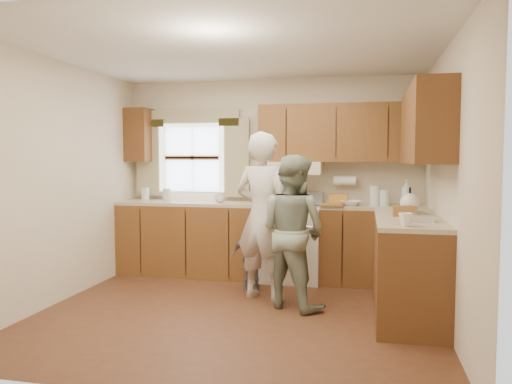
% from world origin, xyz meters
% --- Properties ---
extents(room, '(3.80, 3.80, 3.80)m').
position_xyz_m(room, '(0.00, 0.00, 1.25)').
color(room, '#4A2917').
rests_on(room, ground).
extents(kitchen_fixtures, '(3.80, 2.25, 2.15)m').
position_xyz_m(kitchen_fixtures, '(0.61, 1.08, 0.84)').
color(kitchen_fixtures, '#48250F').
rests_on(kitchen_fixtures, ground).
extents(stove, '(0.76, 0.67, 1.07)m').
position_xyz_m(stove, '(0.30, 1.44, 0.47)').
color(stove, silver).
rests_on(stove, ground).
extents(woman_left, '(0.75, 0.61, 1.77)m').
position_xyz_m(woman_left, '(0.15, 0.53, 0.89)').
color(woman_left, beige).
rests_on(woman_left, ground).
extents(woman_right, '(0.93, 0.87, 1.53)m').
position_xyz_m(woman_right, '(0.49, 0.33, 0.77)').
color(woman_right, '#263B2D').
rests_on(woman_right, ground).
extents(child, '(0.49, 0.27, 0.80)m').
position_xyz_m(child, '(-0.04, 0.85, 0.40)').
color(child, slate).
rests_on(child, ground).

